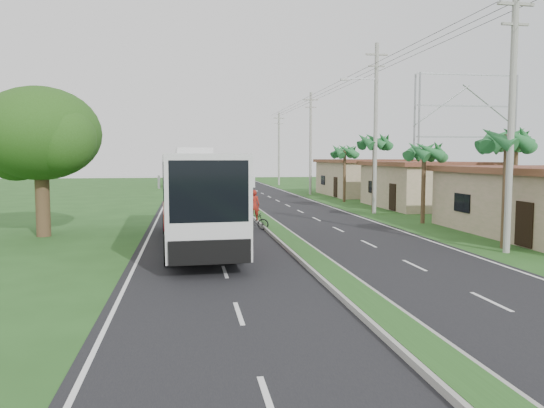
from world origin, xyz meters
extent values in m
plane|color=#234A1B|center=(0.00, 0.00, 0.00)|extent=(180.00, 180.00, 0.00)
cube|color=black|center=(0.00, 20.00, 0.01)|extent=(14.00, 160.00, 0.02)
cube|color=gray|center=(0.00, 20.00, 0.10)|extent=(1.20, 160.00, 0.17)
cube|color=#234A1B|center=(0.00, 20.00, 0.18)|extent=(0.95, 160.00, 0.02)
cube|color=silver|center=(-6.70, 20.00, 0.00)|extent=(0.12, 160.00, 0.01)
cube|color=silver|center=(6.70, 20.00, 0.00)|extent=(0.12, 160.00, 0.01)
cube|color=tan|center=(14.00, 22.00, 1.68)|extent=(7.00, 10.00, 3.35)
cube|color=#53221D|center=(14.00, 22.00, 3.51)|extent=(7.60, 10.60, 0.32)
cube|color=tan|center=(14.00, 36.00, 1.75)|extent=(8.00, 11.00, 3.50)
cube|color=#53221D|center=(14.00, 36.00, 3.66)|extent=(8.60, 11.60, 0.32)
cylinder|color=#473321|center=(9.00, 3.00, 2.50)|extent=(0.26, 0.26, 5.00)
cylinder|color=#473321|center=(9.40, 12.00, 2.30)|extent=(0.26, 0.26, 4.60)
cylinder|color=#473321|center=(8.80, 19.00, 2.70)|extent=(0.26, 0.26, 5.40)
cylinder|color=#473321|center=(9.30, 28.00, 2.40)|extent=(0.26, 0.26, 4.80)
cylinder|color=#473321|center=(17.50, 15.00, 2.60)|extent=(0.26, 0.26, 5.20)
cylinder|color=#473321|center=(-12.00, 10.00, 2.00)|extent=(0.70, 0.70, 4.00)
ellipsoid|color=#234A13|center=(-12.00, 10.00, 5.20)|extent=(6.00, 6.00, 4.68)
sphere|color=#234A13|center=(-13.40, 10.80, 4.70)|extent=(3.80, 3.80, 3.80)
sphere|color=#234A13|center=(-10.80, 9.00, 4.90)|extent=(3.40, 3.40, 3.40)
cylinder|color=gray|center=(8.50, 2.00, 5.50)|extent=(0.28, 0.28, 11.00)
cube|color=gray|center=(8.50, 2.00, 10.20)|extent=(1.60, 0.12, 0.12)
cube|color=gray|center=(8.50, 2.00, 9.40)|extent=(1.20, 0.10, 0.10)
cylinder|color=gray|center=(8.50, 18.00, 6.00)|extent=(0.28, 0.28, 12.00)
cube|color=gray|center=(8.50, 18.00, 11.20)|extent=(1.60, 0.12, 0.12)
cube|color=gray|center=(8.50, 18.00, 10.40)|extent=(1.20, 0.10, 0.10)
cube|color=gray|center=(7.30, 18.00, 9.50)|extent=(2.40, 0.10, 0.10)
cylinder|color=gray|center=(8.50, 38.00, 5.50)|extent=(0.28, 0.28, 11.00)
cube|color=gray|center=(8.50, 38.00, 10.20)|extent=(1.60, 0.12, 0.12)
cube|color=gray|center=(8.50, 38.00, 9.40)|extent=(1.20, 0.10, 0.10)
cylinder|color=gray|center=(8.50, 58.00, 5.25)|extent=(0.28, 0.28, 10.50)
cube|color=gray|center=(8.50, 58.00, 9.70)|extent=(1.60, 0.12, 0.12)
cube|color=gray|center=(8.50, 58.00, 8.90)|extent=(1.20, 0.10, 0.10)
cylinder|color=gray|center=(17.00, 29.50, 6.00)|extent=(0.18, 0.18, 12.00)
cylinder|color=gray|center=(27.00, 29.50, 6.00)|extent=(0.18, 0.18, 12.00)
cylinder|color=gray|center=(17.00, 30.50, 6.00)|extent=(0.18, 0.18, 12.00)
cylinder|color=gray|center=(27.00, 30.50, 6.00)|extent=(0.18, 0.18, 12.00)
cube|color=gray|center=(22.00, 30.00, 6.00)|extent=(10.00, 0.14, 0.14)
cube|color=gray|center=(22.00, 30.00, 9.00)|extent=(10.00, 0.14, 0.14)
cube|color=gray|center=(22.00, 30.00, 12.00)|extent=(10.00, 0.14, 0.14)
cube|color=silver|center=(-4.38, 5.85, 2.32)|extent=(3.52, 13.88, 3.61)
cube|color=black|center=(-4.41, 6.53, 3.12)|extent=(3.43, 11.13, 1.44)
cube|color=black|center=(-4.06, -0.96, 2.90)|extent=(2.58, 0.26, 2.02)
cube|color=#A30D24|center=(-4.32, 4.47, 1.60)|extent=(3.20, 6.09, 0.63)
cube|color=gold|center=(-4.40, 6.19, 1.31)|extent=(3.08, 3.57, 0.29)
cube|color=silver|center=(-4.45, 7.22, 4.29)|extent=(1.73, 2.82, 0.32)
cylinder|color=black|center=(-5.47, 1.44, 0.60)|extent=(0.42, 1.21, 1.19)
cylinder|color=black|center=(-2.88, 1.56, 0.60)|extent=(0.42, 1.21, 1.19)
cylinder|color=black|center=(-5.85, 9.45, 0.60)|extent=(0.42, 1.21, 1.19)
cylinder|color=black|center=(-3.26, 9.57, 0.60)|extent=(0.42, 1.21, 1.19)
cube|color=white|center=(-5.20, 55.71, 1.75)|extent=(2.70, 11.52, 3.19)
cube|color=black|center=(-5.19, 56.21, 2.70)|extent=(2.70, 8.53, 1.09)
cube|color=orange|center=(-5.22, 54.71, 1.14)|extent=(2.64, 5.53, 0.35)
cylinder|color=black|center=(-6.38, 50.99, 0.48)|extent=(0.32, 0.96, 0.96)
cylinder|color=black|center=(-4.19, 50.95, 0.48)|extent=(0.32, 0.96, 0.96)
cylinder|color=black|center=(-6.22, 59.97, 0.48)|extent=(0.32, 0.96, 0.96)
cylinder|color=black|center=(-4.03, 59.93, 0.48)|extent=(0.32, 0.96, 0.96)
imported|color=black|center=(-1.14, 10.52, 0.48)|extent=(1.67, 0.81, 0.97)
imported|color=maroon|center=(-1.14, 10.52, 1.40)|extent=(0.69, 0.53, 1.69)
camera|label=1|loc=(-4.76, -18.22, 3.99)|focal=35.00mm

